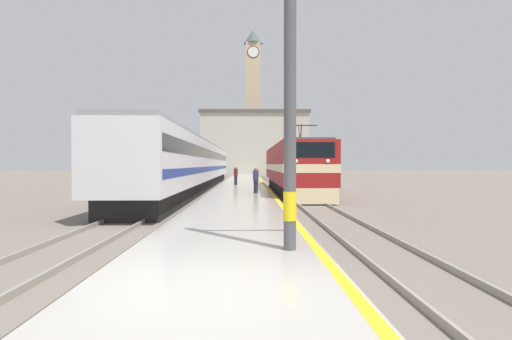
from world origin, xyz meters
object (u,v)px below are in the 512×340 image
locomotive_train (292,168)px  person_on_platform (236,175)px  second_waiting_passenger (256,179)px  passenger_train (196,164)px  clock_tower (253,99)px  catenary_mast (295,75)px

locomotive_train → person_on_platform: 6.52m
locomotive_train → second_waiting_passenger: locomotive_train is taller
passenger_train → clock_tower: size_ratio=1.33×
locomotive_train → clock_tower: clock_tower is taller
second_waiting_passenger → catenary_mast: bearing=-88.3°
catenary_mast → second_waiting_passenger: (-0.49, 16.01, -2.75)m
passenger_train → catenary_mast: (5.34, -25.43, 1.81)m
person_on_platform → second_waiting_passenger: second_waiting_passenger is taller
person_on_platform → second_waiting_passenger: bearing=-81.1°
passenger_train → catenary_mast: 26.05m
person_on_platform → second_waiting_passenger: (1.51, -9.61, 0.00)m
passenger_train → locomotive_train: bearing=-31.9°
locomotive_train → catenary_mast: (-2.24, -20.70, 2.11)m
person_on_platform → locomotive_train: bearing=-49.2°
person_on_platform → clock_tower: (2.12, 50.97, 14.76)m
locomotive_train → catenary_mast: size_ratio=2.53×
passenger_train → second_waiting_passenger: passenger_train is taller
catenary_mast → person_on_platform: bearing=94.5°
locomotive_train → passenger_train: locomotive_train is taller
catenary_mast → second_waiting_passenger: bearing=91.7°
passenger_train → second_waiting_passenger: 10.64m
passenger_train → person_on_platform: size_ratio=25.54×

